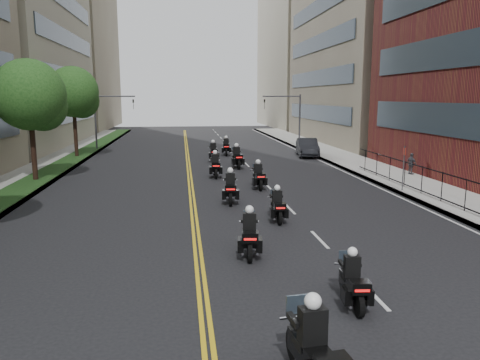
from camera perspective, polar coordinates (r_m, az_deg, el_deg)
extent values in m
cube|color=gray|center=(34.94, 16.48, 1.01)|extent=(4.00, 90.00, 0.15)
cube|color=gray|center=(33.60, -24.45, 0.16)|extent=(4.00, 90.00, 0.15)
cube|color=#183714|center=(33.35, -23.15, 0.35)|extent=(2.00, 90.00, 0.04)
cube|color=#333F4C|center=(28.51, 26.88, 5.30)|extent=(0.12, 25.80, 1.80)
cube|color=gray|center=(60.20, 16.84, 18.93)|extent=(15.00, 28.00, 30.00)
cube|color=#333F4C|center=(56.90, 9.19, 8.12)|extent=(0.12, 24.08, 1.80)
cube|color=#333F4C|center=(56.91, 9.31, 12.15)|extent=(0.12, 24.08, 1.80)
cube|color=#333F4C|center=(57.20, 9.43, 16.15)|extent=(0.12, 24.08, 1.80)
cube|color=#333F4C|center=(57.77, 9.55, 20.10)|extent=(0.12, 24.08, 1.80)
cube|color=#9F9880|center=(88.13, 8.64, 14.99)|extent=(15.00, 28.00, 26.00)
cube|color=#333F4C|center=(55.95, -19.69, 7.64)|extent=(0.12, 24.08, 1.80)
cube|color=#333F4C|center=(55.96, -19.94, 11.72)|extent=(0.12, 24.08, 1.80)
cube|color=#333F4C|center=(56.26, -20.19, 15.79)|extent=(0.12, 24.08, 1.80)
cube|color=#333F4C|center=(56.83, -20.45, 19.80)|extent=(0.12, 24.08, 1.80)
cube|color=gray|center=(87.29, -21.07, 14.49)|extent=(16.00, 28.00, 26.00)
cube|color=black|center=(23.22, 27.01, -3.59)|extent=(0.05, 28.00, 0.05)
cylinder|color=#321D16|center=(32.11, -23.93, 4.25)|extent=(0.32, 0.32, 5.11)
sphere|color=#1A4517|center=(31.99, -24.31, 9.45)|extent=(4.40, 4.40, 4.40)
sphere|color=#1A4517|center=(32.21, -22.98, 8.24)|extent=(3.08, 3.08, 3.08)
cylinder|color=#321D16|center=(43.69, -19.46, 6.05)|extent=(0.32, 0.32, 5.39)
sphere|color=#1A4517|center=(43.61, -19.70, 10.09)|extent=(4.40, 4.40, 4.40)
sphere|color=#1A4517|center=(43.88, -18.75, 9.13)|extent=(3.08, 3.08, 3.08)
cylinder|color=#3F3F44|center=(50.24, 7.28, 7.12)|extent=(0.18, 0.18, 5.60)
cylinder|color=#3F3F44|center=(49.72, 5.08, 10.13)|extent=(4.00, 0.14, 0.14)
imported|color=black|center=(49.38, 3.00, 9.23)|extent=(0.16, 0.20, 1.00)
cylinder|color=#3F3F44|center=(49.43, -17.20, 6.71)|extent=(0.18, 0.18, 5.60)
cylinder|color=#3F3F44|center=(49.05, -15.03, 9.83)|extent=(4.00, 0.14, 0.14)
imported|color=black|center=(48.85, -12.87, 8.98)|extent=(0.16, 0.20, 1.00)
cylinder|color=black|center=(10.13, 6.78, -19.42)|extent=(0.24, 0.77, 0.75)
cube|color=black|center=(9.26, 8.86, -20.31)|extent=(0.64, 1.54, 0.44)
cube|color=black|center=(9.04, 8.82, -17.10)|extent=(0.52, 0.36, 0.69)
sphere|color=white|center=(8.84, 8.88, -14.38)|extent=(0.32, 0.32, 0.32)
cylinder|color=black|center=(12.25, 14.33, -14.55)|extent=(0.18, 0.63, 0.62)
cylinder|color=black|center=(13.54, 12.59, -12.02)|extent=(0.18, 0.63, 0.62)
cube|color=black|center=(12.80, 13.46, -12.17)|extent=(0.49, 1.26, 0.37)
cube|color=silver|center=(12.92, 13.37, -12.96)|extent=(0.39, 0.53, 0.27)
cube|color=black|center=(12.06, 14.43, -12.50)|extent=(0.51, 0.43, 0.29)
cube|color=red|center=(11.90, 14.69, -12.92)|extent=(0.37, 0.06, 0.06)
cube|color=black|center=(12.67, 13.49, -10.18)|extent=(0.42, 0.29, 0.57)
sphere|color=white|center=(12.55, 13.55, -8.52)|extent=(0.26, 0.26, 0.26)
cylinder|color=black|center=(15.46, 1.23, -8.80)|extent=(0.22, 0.70, 0.69)
cylinder|color=black|center=(17.01, 1.08, -7.02)|extent=(0.22, 0.70, 0.69)
cube|color=black|center=(16.15, 1.15, -6.91)|extent=(0.59, 1.42, 0.41)
cube|color=silver|center=(16.27, 1.15, -7.64)|extent=(0.45, 0.60, 0.31)
cube|color=black|center=(15.30, 1.23, -6.92)|extent=(0.58, 0.49, 0.33)
cube|color=red|center=(15.10, 1.26, -7.24)|extent=(0.41, 0.08, 0.07)
cube|color=black|center=(16.05, 1.16, -5.11)|extent=(0.48, 0.34, 0.63)
sphere|color=white|center=(15.96, 1.16, -3.62)|extent=(0.30, 0.30, 0.30)
cylinder|color=black|center=(19.86, 4.87, -4.62)|extent=(0.16, 0.65, 0.64)
cylinder|color=black|center=(21.30, 4.22, -3.59)|extent=(0.16, 0.65, 0.64)
cube|color=black|center=(20.51, 4.54, -3.37)|extent=(0.46, 1.29, 0.38)
cube|color=silver|center=(20.61, 4.51, -3.93)|extent=(0.38, 0.54, 0.28)
cube|color=black|center=(19.74, 4.89, -3.24)|extent=(0.51, 0.42, 0.30)
cube|color=red|center=(19.55, 4.98, -3.43)|extent=(0.38, 0.05, 0.07)
cube|color=black|center=(20.46, 4.54, -2.06)|extent=(0.43, 0.28, 0.58)
sphere|color=white|center=(20.38, 4.55, -0.96)|extent=(0.27, 0.27, 0.27)
cylinder|color=black|center=(23.15, -1.15, -2.34)|extent=(0.21, 0.74, 0.73)
cylinder|color=black|center=(24.83, -1.22, -1.48)|extent=(0.21, 0.74, 0.73)
cube|color=black|center=(23.93, -1.19, -1.19)|extent=(0.57, 1.48, 0.43)
cube|color=silver|center=(24.03, -1.19, -1.74)|extent=(0.46, 0.62, 0.32)
cube|color=black|center=(23.04, -1.15, -0.98)|extent=(0.59, 0.50, 0.34)
cube|color=red|center=(22.82, -1.14, -1.15)|extent=(0.43, 0.07, 0.08)
cube|color=black|center=(23.88, -1.20, 0.09)|extent=(0.50, 0.34, 0.66)
sphere|color=white|center=(23.82, -1.20, 1.16)|extent=(0.31, 0.31, 0.31)
cylinder|color=black|center=(26.93, 2.51, -0.61)|extent=(0.15, 0.69, 0.69)
cylinder|color=black|center=(28.51, 1.94, -0.01)|extent=(0.15, 0.69, 0.69)
cube|color=black|center=(27.67, 2.22, 0.28)|extent=(0.44, 1.38, 0.41)
cube|color=silver|center=(27.76, 2.20, -0.18)|extent=(0.39, 0.56, 0.31)
cube|color=black|center=(26.84, 2.52, 0.50)|extent=(0.53, 0.43, 0.33)
cube|color=red|center=(26.63, 2.59, 0.38)|extent=(0.41, 0.03, 0.07)
cube|color=black|center=(27.64, 2.21, 1.34)|extent=(0.45, 0.29, 0.63)
sphere|color=white|center=(27.58, 2.21, 2.22)|extent=(0.30, 0.30, 0.30)
cylinder|color=black|center=(30.79, -2.94, 0.78)|extent=(0.16, 0.74, 0.74)
cylinder|color=black|center=(32.50, -3.13, 1.28)|extent=(0.16, 0.74, 0.74)
cube|color=black|center=(31.60, -3.04, 1.58)|extent=(0.48, 1.47, 0.43)
cube|color=silver|center=(31.69, -3.04, 1.15)|extent=(0.42, 0.60, 0.33)
cube|color=black|center=(30.70, -2.95, 1.82)|extent=(0.57, 0.46, 0.35)
cube|color=red|center=(30.48, -2.93, 1.72)|extent=(0.43, 0.04, 0.08)
cube|color=black|center=(31.57, -3.06, 2.57)|extent=(0.48, 0.31, 0.67)
sphere|color=white|center=(31.53, -3.07, 3.39)|extent=(0.31, 0.31, 0.31)
cylinder|color=black|center=(34.81, -0.17, 1.90)|extent=(0.20, 0.77, 0.76)
cylinder|color=black|center=(36.56, -0.65, 2.30)|extent=(0.20, 0.77, 0.76)
cube|color=black|center=(35.64, -0.42, 2.60)|extent=(0.55, 1.53, 0.45)
cube|color=silver|center=(35.73, -0.43, 2.20)|extent=(0.46, 0.64, 0.34)
cube|color=black|center=(34.74, -0.17, 2.85)|extent=(0.61, 0.50, 0.36)
cube|color=red|center=(34.51, -0.10, 2.77)|extent=(0.45, 0.06, 0.08)
cube|color=black|center=(35.63, -0.43, 3.51)|extent=(0.51, 0.34, 0.69)
sphere|color=white|center=(35.59, -0.44, 4.26)|extent=(0.32, 0.32, 0.32)
cylinder|color=black|center=(38.67, -3.16, 2.69)|extent=(0.17, 0.73, 0.73)
cylinder|color=black|center=(40.36, -3.40, 3.00)|extent=(0.17, 0.73, 0.73)
cube|color=black|center=(39.48, -3.28, 3.27)|extent=(0.49, 1.46, 0.43)
cube|color=silver|center=(39.56, -3.29, 2.93)|extent=(0.42, 0.60, 0.32)
cube|color=black|center=(38.60, -3.16, 3.50)|extent=(0.57, 0.47, 0.34)
cube|color=red|center=(38.38, -3.13, 3.43)|extent=(0.43, 0.04, 0.07)
cube|color=black|center=(39.47, -3.30, 4.05)|extent=(0.48, 0.31, 0.66)
sphere|color=white|center=(39.44, -3.31, 4.71)|extent=(0.31, 0.31, 0.31)
cylinder|color=black|center=(42.66, -1.67, 3.40)|extent=(0.20, 0.74, 0.73)
cylinder|color=black|center=(44.37, -1.72, 3.66)|extent=(0.20, 0.74, 0.73)
cube|color=black|center=(43.48, -1.70, 3.93)|extent=(0.56, 1.49, 0.43)
cube|color=silver|center=(43.56, -1.70, 3.61)|extent=(0.45, 0.62, 0.32)
cube|color=black|center=(42.59, -1.68, 4.15)|extent=(0.59, 0.49, 0.35)
cube|color=red|center=(42.37, -1.67, 4.09)|extent=(0.43, 0.06, 0.08)
cube|color=black|center=(43.48, -1.70, 4.64)|extent=(0.50, 0.34, 0.67)
sphere|color=white|center=(43.45, -1.71, 5.24)|extent=(0.31, 0.31, 0.31)
imported|color=black|center=(43.06, 8.21, 3.96)|extent=(2.46, 5.13, 1.62)
imported|color=#3E3E45|center=(33.77, 20.16, 1.87)|extent=(0.60, 0.92, 1.46)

